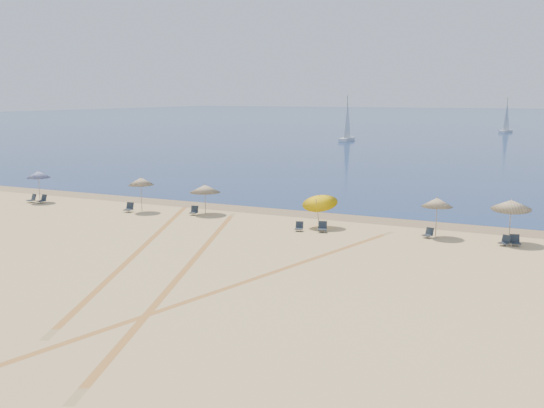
{
  "coord_description": "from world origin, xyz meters",
  "views": [
    {
      "loc": [
        17.61,
        -17.93,
        8.61
      ],
      "look_at": [
        0.0,
        20.0,
        1.3
      ],
      "focal_mm": 41.23,
      "sensor_mm": 36.0,
      "label": 1
    }
  ],
  "objects_px": {
    "chair_1": "(43,199)",
    "chair_4": "(299,227)",
    "chair_3": "(194,211)",
    "chair_6": "(428,233)",
    "umbrella_2": "(205,189)",
    "chair_7": "(505,241)",
    "umbrella_4": "(437,202)",
    "chair_5": "(322,227)",
    "sailboat_0": "(506,122)",
    "chair_0": "(32,199)",
    "umbrella_1": "(141,181)",
    "umbrella_5": "(511,205)",
    "umbrella_0": "(38,175)",
    "sailboat_1": "(347,127)",
    "umbrella_3": "(319,200)",
    "chair_8": "(515,241)",
    "chair_2": "(129,208)"
  },
  "relations": [
    {
      "from": "umbrella_0",
      "to": "chair_7",
      "type": "relative_size",
      "value": 3.5
    },
    {
      "from": "umbrella_1",
      "to": "sailboat_0",
      "type": "relative_size",
      "value": 0.33
    },
    {
      "from": "chair_6",
      "to": "sailboat_1",
      "type": "relative_size",
      "value": 0.09
    },
    {
      "from": "chair_5",
      "to": "chair_3",
      "type": "bearing_deg",
      "value": 154.24
    },
    {
      "from": "chair_4",
      "to": "chair_0",
      "type": "bearing_deg",
      "value": 164.0
    },
    {
      "from": "chair_5",
      "to": "sailboat_1",
      "type": "bearing_deg",
      "value": 89.27
    },
    {
      "from": "chair_5",
      "to": "sailboat_0",
      "type": "xyz_separation_m",
      "value": [
        1.44,
        118.5,
        2.15
      ]
    },
    {
      "from": "chair_2",
      "to": "umbrella_4",
      "type": "bearing_deg",
      "value": -4.27
    },
    {
      "from": "chair_0",
      "to": "chair_5",
      "type": "bearing_deg",
      "value": 15.77
    },
    {
      "from": "chair_7",
      "to": "sailboat_1",
      "type": "distance_m",
      "value": 83.56
    },
    {
      "from": "umbrella_4",
      "to": "sailboat_0",
      "type": "height_order",
      "value": "sailboat_0"
    },
    {
      "from": "chair_4",
      "to": "sailboat_0",
      "type": "height_order",
      "value": "sailboat_0"
    },
    {
      "from": "sailboat_0",
      "to": "umbrella_4",
      "type": "bearing_deg",
      "value": -71.76
    },
    {
      "from": "umbrella_5",
      "to": "chair_3",
      "type": "relative_size",
      "value": 3.65
    },
    {
      "from": "chair_8",
      "to": "sailboat_0",
      "type": "height_order",
      "value": "sailboat_0"
    },
    {
      "from": "chair_2",
      "to": "sailboat_1",
      "type": "distance_m",
      "value": 77.09
    },
    {
      "from": "chair_3",
      "to": "sailboat_0",
      "type": "distance_m",
      "value": 117.65
    },
    {
      "from": "umbrella_1",
      "to": "chair_2",
      "type": "bearing_deg",
      "value": -147.29
    },
    {
      "from": "umbrella_2",
      "to": "chair_2",
      "type": "height_order",
      "value": "umbrella_2"
    },
    {
      "from": "umbrella_3",
      "to": "chair_8",
      "type": "relative_size",
      "value": 3.34
    },
    {
      "from": "chair_6",
      "to": "chair_7",
      "type": "height_order",
      "value": "chair_6"
    },
    {
      "from": "chair_6",
      "to": "sailboat_0",
      "type": "height_order",
      "value": "sailboat_0"
    },
    {
      "from": "umbrella_1",
      "to": "umbrella_5",
      "type": "distance_m",
      "value": 25.82
    },
    {
      "from": "sailboat_0",
      "to": "chair_5",
      "type": "bearing_deg",
      "value": -75.09
    },
    {
      "from": "chair_1",
      "to": "chair_4",
      "type": "xyz_separation_m",
      "value": [
        22.84,
        -0.97,
        -0.04
      ]
    },
    {
      "from": "umbrella_2",
      "to": "umbrella_4",
      "type": "bearing_deg",
      "value": -1.58
    },
    {
      "from": "umbrella_0",
      "to": "umbrella_5",
      "type": "relative_size",
      "value": 0.97
    },
    {
      "from": "chair_7",
      "to": "chair_0",
      "type": "bearing_deg",
      "value": -154.77
    },
    {
      "from": "chair_3",
      "to": "umbrella_2",
      "type": "bearing_deg",
      "value": 34.33
    },
    {
      "from": "umbrella_2",
      "to": "chair_7",
      "type": "bearing_deg",
      "value": -3.08
    },
    {
      "from": "umbrella_3",
      "to": "chair_3",
      "type": "bearing_deg",
      "value": 178.77
    },
    {
      "from": "umbrella_2",
      "to": "chair_4",
      "type": "bearing_deg",
      "value": -16.27
    },
    {
      "from": "umbrella_1",
      "to": "sailboat_0",
      "type": "bearing_deg",
      "value": 82.16
    },
    {
      "from": "umbrella_3",
      "to": "chair_7",
      "type": "height_order",
      "value": "umbrella_3"
    },
    {
      "from": "chair_2",
      "to": "sailboat_0",
      "type": "relative_size",
      "value": 0.09
    },
    {
      "from": "umbrella_3",
      "to": "chair_3",
      "type": "distance_m",
      "value": 9.93
    },
    {
      "from": "umbrella_1",
      "to": "umbrella_5",
      "type": "bearing_deg",
      "value": 1.99
    },
    {
      "from": "chair_1",
      "to": "chair_4",
      "type": "distance_m",
      "value": 22.86
    },
    {
      "from": "umbrella_0",
      "to": "chair_7",
      "type": "height_order",
      "value": "umbrella_0"
    },
    {
      "from": "chair_3",
      "to": "chair_1",
      "type": "bearing_deg",
      "value": 170.22
    },
    {
      "from": "umbrella_4",
      "to": "sailboat_0",
      "type": "xyz_separation_m",
      "value": [
        -5.38,
        116.85,
        0.29
      ]
    },
    {
      "from": "chair_6",
      "to": "sailboat_0",
      "type": "distance_m",
      "value": 117.44
    },
    {
      "from": "chair_8",
      "to": "chair_5",
      "type": "bearing_deg",
      "value": 168.85
    },
    {
      "from": "chair_6",
      "to": "chair_7",
      "type": "xyz_separation_m",
      "value": [
        4.43,
        -0.2,
        -0.0
      ]
    },
    {
      "from": "chair_1",
      "to": "umbrella_3",
      "type": "bearing_deg",
      "value": 9.82
    },
    {
      "from": "chair_1",
      "to": "chair_8",
      "type": "height_order",
      "value": "chair_1"
    },
    {
      "from": "chair_5",
      "to": "sailboat_1",
      "type": "relative_size",
      "value": 0.09
    },
    {
      "from": "umbrella_0",
      "to": "chair_3",
      "type": "relative_size",
      "value": 3.54
    },
    {
      "from": "chair_3",
      "to": "chair_6",
      "type": "distance_m",
      "value": 16.98
    },
    {
      "from": "umbrella_2",
      "to": "umbrella_4",
      "type": "height_order",
      "value": "umbrella_4"
    }
  ]
}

